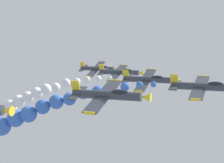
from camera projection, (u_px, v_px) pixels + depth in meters
name	position (u px, v px, depth m)	size (l,w,h in m)	color
airplane_lead	(204.00, 87.00, 51.91)	(9.35, 10.35, 3.18)	#333842
smoke_trail_lead	(17.00, 121.00, 59.28)	(8.51, 31.38, 12.56)	blue
airplane_left_inner	(149.00, 79.00, 65.49)	(9.11, 10.35, 3.60)	#333842
smoke_trail_left_inner	(32.00, 97.00, 75.64)	(3.43, 25.59, 9.11)	white
airplane_right_inner	(108.00, 95.00, 44.86)	(9.22, 10.35, 3.42)	#333842
airplane_left_outer	(120.00, 72.00, 79.86)	(9.24, 10.35, 3.39)	#333842
airplane_trailing	(98.00, 69.00, 92.94)	(9.06, 10.35, 3.75)	#333842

